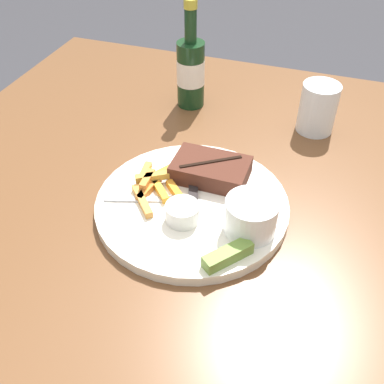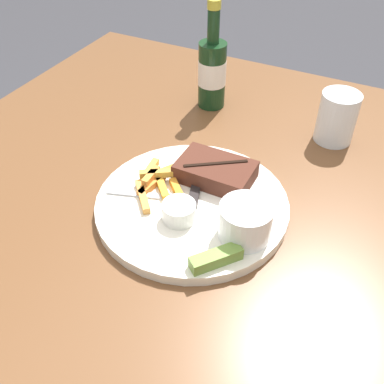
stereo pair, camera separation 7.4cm
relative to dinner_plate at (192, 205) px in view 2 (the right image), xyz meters
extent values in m
cube|color=brown|center=(0.00, 0.00, -0.03)|extent=(1.13, 1.16, 0.04)
cylinder|color=brown|center=(-0.50, 0.52, -0.41)|extent=(0.06, 0.06, 0.73)
cylinder|color=silver|center=(0.00, 0.00, 0.00)|extent=(0.32, 0.32, 0.01)
cylinder|color=white|center=(0.00, 0.00, 0.01)|extent=(0.32, 0.32, 0.00)
cube|color=#472319|center=(0.01, 0.07, 0.03)|extent=(0.13, 0.08, 0.03)
cube|color=black|center=(0.01, 0.07, 0.04)|extent=(0.10, 0.07, 0.00)
cube|color=gold|center=(-0.06, 0.01, 0.02)|extent=(0.06, 0.06, 0.01)
cube|color=orange|center=(-0.08, 0.01, 0.03)|extent=(0.01, 0.05, 0.01)
cube|color=gold|center=(-0.07, 0.02, 0.03)|extent=(0.07, 0.05, 0.01)
cube|color=orange|center=(-0.08, 0.00, 0.02)|extent=(0.02, 0.07, 0.01)
cube|color=gold|center=(-0.07, 0.06, 0.02)|extent=(0.05, 0.08, 0.01)
cube|color=#D28E40|center=(-0.08, -0.03, 0.02)|extent=(0.06, 0.07, 0.01)
cube|color=orange|center=(-0.03, 0.01, 0.02)|extent=(0.04, 0.04, 0.01)
cube|color=gold|center=(-0.10, 0.03, 0.02)|extent=(0.02, 0.06, 0.01)
cylinder|color=white|center=(0.11, -0.03, 0.04)|extent=(0.08, 0.08, 0.06)
cylinder|color=beige|center=(0.11, -0.03, 0.06)|extent=(0.08, 0.08, 0.01)
cylinder|color=silver|center=(0.00, -0.05, 0.02)|extent=(0.05, 0.05, 0.03)
cylinder|color=#B22319|center=(0.00, -0.05, 0.04)|extent=(0.05, 0.05, 0.01)
cube|color=olive|center=(0.09, -0.10, 0.02)|extent=(0.07, 0.08, 0.02)
cube|color=#B7B7BC|center=(-0.09, -0.03, 0.01)|extent=(0.10, 0.04, 0.00)
cube|color=#B7B7BC|center=(-0.03, -0.01, 0.01)|extent=(0.03, 0.01, 0.00)
cube|color=#B7B7BC|center=(-0.03, -0.01, 0.01)|extent=(0.03, 0.01, 0.00)
cube|color=#B7B7BC|center=(-0.03, 0.00, 0.01)|extent=(0.03, 0.01, 0.00)
cube|color=#B7B7BC|center=(-0.03, 0.09, 0.01)|extent=(0.05, 0.11, 0.00)
cube|color=black|center=(0.00, 0.01, 0.01)|extent=(0.03, 0.06, 0.01)
cylinder|color=#143319|center=(-0.12, 0.33, 0.06)|extent=(0.06, 0.06, 0.14)
cylinder|color=silver|center=(-0.12, 0.33, 0.07)|extent=(0.06, 0.06, 0.05)
cylinder|color=#143319|center=(-0.12, 0.33, 0.17)|extent=(0.03, 0.03, 0.07)
cylinder|color=gold|center=(-0.12, 0.33, 0.21)|extent=(0.03, 0.03, 0.02)
cylinder|color=silver|center=(0.16, 0.31, 0.04)|extent=(0.08, 0.08, 0.10)
camera|label=1|loc=(0.18, -0.52, 0.52)|focal=42.00mm
camera|label=2|loc=(0.25, -0.50, 0.52)|focal=42.00mm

